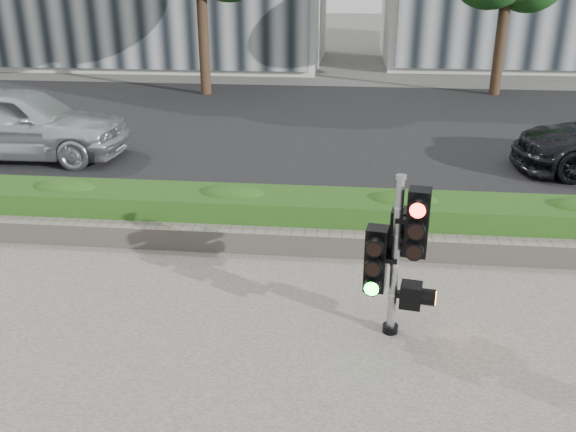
{
  "coord_description": "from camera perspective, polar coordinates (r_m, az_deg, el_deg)",
  "views": [
    {
      "loc": [
        0.66,
        -6.44,
        3.99
      ],
      "look_at": [
        -0.11,
        0.6,
        1.14
      ],
      "focal_mm": 38.0,
      "sensor_mm": 36.0,
      "label": 1
    }
  ],
  "objects": [
    {
      "name": "ground",
      "position": [
        7.6,
        0.31,
        -9.73
      ],
      "size": [
        120.0,
        120.0,
        0.0
      ],
      "primitive_type": "plane",
      "color": "#51514C",
      "rests_on": "ground"
    },
    {
      "name": "road",
      "position": [
        16.93,
        3.85,
        8.25
      ],
      "size": [
        60.0,
        13.0,
        0.02
      ],
      "primitive_type": "cube",
      "color": "black",
      "rests_on": "ground"
    },
    {
      "name": "curb",
      "position": [
        10.39,
        2.11,
        -0.34
      ],
      "size": [
        60.0,
        0.25,
        0.12
      ],
      "primitive_type": "cube",
      "color": "gray",
      "rests_on": "ground"
    },
    {
      "name": "stone_wall",
      "position": [
        9.19,
        1.54,
        -2.47
      ],
      "size": [
        12.0,
        0.32,
        0.34
      ],
      "primitive_type": "cube",
      "color": "gray",
      "rests_on": "sidewalk"
    },
    {
      "name": "hedge",
      "position": [
        9.71,
        1.87,
        0.02
      ],
      "size": [
        12.0,
        1.0,
        0.68
      ],
      "primitive_type": "cube",
      "color": "#438328",
      "rests_on": "sidewalk"
    },
    {
      "name": "traffic_signal",
      "position": [
        6.94,
        10.31,
        -3.01
      ],
      "size": [
        0.7,
        0.54,
        1.95
      ],
      "rotation": [
        0.0,
        0.0,
        -0.16
      ],
      "color": "black",
      "rests_on": "sidewalk"
    },
    {
      "name": "car_silver",
      "position": [
        15.12,
        -23.78,
        8.01
      ],
      "size": [
        4.82,
        2.01,
        1.63
      ],
      "primitive_type": "imported",
      "rotation": [
        0.0,
        0.0,
        1.59
      ],
      "color": "silver",
      "rests_on": "road"
    }
  ]
}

